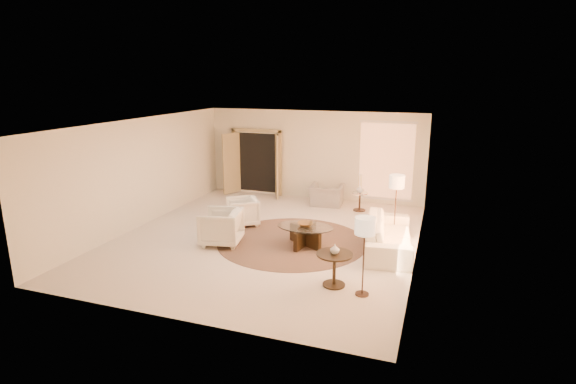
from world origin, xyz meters
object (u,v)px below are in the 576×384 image
(accent_chair, at_px, (327,192))
(floor_lamp_near, at_px, (397,184))
(sofa, at_px, (389,234))
(end_vase, at_px, (335,249))
(side_table, at_px, (360,200))
(floor_lamp_far, at_px, (365,230))
(bowl, at_px, (305,224))
(armchair_right, at_px, (221,225))
(coffee_table, at_px, (305,233))
(end_table, at_px, (334,264))
(side_vase, at_px, (360,189))
(armchair_left, at_px, (243,210))

(accent_chair, relative_size, floor_lamp_near, 0.64)
(sofa, height_order, end_vase, end_vase)
(side_table, distance_m, floor_lamp_far, 5.38)
(side_table, distance_m, bowl, 3.30)
(floor_lamp_near, relative_size, floor_lamp_far, 1.05)
(floor_lamp_far, bearing_deg, armchair_right, 157.88)
(coffee_table, relative_size, side_table, 3.19)
(coffee_table, bearing_deg, end_table, -58.00)
(sofa, relative_size, floor_lamp_far, 1.69)
(end_table, xyz_separation_m, side_vase, (-0.43, 5.01, 0.21))
(armchair_left, height_order, bowl, armchair_left)
(sofa, bearing_deg, floor_lamp_far, 169.10)
(accent_chair, xyz_separation_m, coffee_table, (0.37, -3.45, -0.13))
(armchair_left, xyz_separation_m, armchair_right, (0.11, -1.44, 0.06))
(coffee_table, height_order, side_table, side_table)
(accent_chair, xyz_separation_m, floor_lamp_far, (2.06, -5.43, 0.82))
(end_vase, xyz_separation_m, side_vase, (-0.43, 5.01, -0.08))
(bowl, bearing_deg, accent_chair, 96.17)
(coffee_table, height_order, floor_lamp_far, floor_lamp_far)
(end_table, distance_m, floor_lamp_near, 3.36)
(end_vase, bearing_deg, sofa, 71.17)
(coffee_table, relative_size, end_table, 2.55)
(sofa, height_order, floor_lamp_near, floor_lamp_near)
(armchair_left, bearing_deg, accent_chair, 113.26)
(sofa, height_order, floor_lamp_far, floor_lamp_far)
(armchair_left, xyz_separation_m, floor_lamp_far, (3.69, -2.90, 0.85))
(floor_lamp_near, distance_m, bowl, 2.45)
(armchair_right, relative_size, bowl, 2.56)
(bowl, bearing_deg, floor_lamp_far, -49.62)
(sofa, bearing_deg, armchair_left, 75.70)
(armchair_right, xyz_separation_m, side_vase, (2.58, 3.75, 0.20))
(floor_lamp_far, bearing_deg, coffee_table, 130.38)
(sofa, relative_size, accent_chair, 2.53)
(accent_chair, bearing_deg, armchair_left, 52.87)
(sofa, height_order, side_vase, side_vase)
(armchair_right, distance_m, end_table, 3.26)
(coffee_table, relative_size, end_vase, 9.51)
(floor_lamp_far, xyz_separation_m, side_vase, (-1.00, 5.21, -0.59))
(floor_lamp_near, bearing_deg, side_vase, 122.77)
(armchair_left, bearing_deg, armchair_right, -29.55)
(bowl, relative_size, side_vase, 1.58)
(armchair_left, relative_size, bowl, 2.24)
(floor_lamp_near, bearing_deg, bowl, -143.91)
(end_vase, bearing_deg, bowl, 122.00)
(end_table, bearing_deg, sofa, 71.17)
(floor_lamp_far, bearing_deg, bowl, 130.38)
(armchair_right, relative_size, side_vase, 4.04)
(coffee_table, height_order, end_vase, end_vase)
(floor_lamp_near, relative_size, side_vase, 6.81)
(bowl, height_order, side_vase, side_vase)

